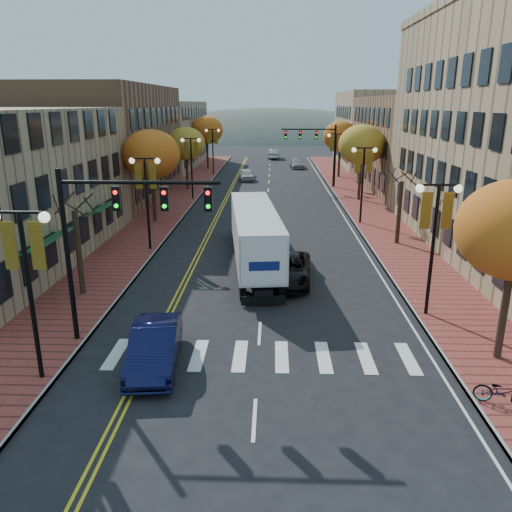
# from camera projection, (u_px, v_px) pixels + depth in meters

# --- Properties ---
(ground) EXTENTS (200.00, 200.00, 0.00)m
(ground) POSITION_uv_depth(u_px,v_px,m) (257.00, 384.00, 17.20)
(ground) COLOR black
(ground) RESTS_ON ground
(sidewalk_left) EXTENTS (4.00, 85.00, 0.15)m
(sidewalk_left) POSITION_uv_depth(u_px,v_px,m) (175.00, 202.00, 48.51)
(sidewalk_left) COLOR brown
(sidewalk_left) RESTS_ON ground
(sidewalk_right) EXTENTS (4.00, 85.00, 0.15)m
(sidewalk_right) POSITION_uv_depth(u_px,v_px,m) (361.00, 203.00, 47.94)
(sidewalk_right) COLOR brown
(sidewalk_right) RESTS_ON ground
(building_left_mid) EXTENTS (12.00, 24.00, 11.00)m
(building_left_mid) POSITION_uv_depth(u_px,v_px,m) (101.00, 142.00, 50.52)
(building_left_mid) COLOR brown
(building_left_mid) RESTS_ON ground
(building_left_far) EXTENTS (12.00, 26.00, 9.50)m
(building_left_far) POSITION_uv_depth(u_px,v_px,m) (156.00, 135.00, 74.62)
(building_left_far) COLOR #9E8966
(building_left_far) RESTS_ON ground
(building_right_mid) EXTENTS (15.00, 24.00, 10.00)m
(building_right_mid) POSITION_uv_depth(u_px,v_px,m) (435.00, 143.00, 55.26)
(building_right_mid) COLOR brown
(building_right_mid) RESTS_ON ground
(building_right_far) EXTENTS (15.00, 20.00, 11.00)m
(building_right_far) POSITION_uv_depth(u_px,v_px,m) (391.00, 129.00, 76.13)
(building_right_far) COLOR #9E8966
(building_right_far) RESTS_ON ground
(tree_left_a) EXTENTS (0.28, 0.28, 4.20)m
(tree_left_a) POSITION_uv_depth(u_px,v_px,m) (79.00, 253.00, 24.47)
(tree_left_a) COLOR #382619
(tree_left_a) RESTS_ON sidewalk_left
(tree_left_b) EXTENTS (4.48, 4.48, 7.21)m
(tree_left_b) POSITION_uv_depth(u_px,v_px,m) (151.00, 155.00, 38.82)
(tree_left_b) COLOR #382619
(tree_left_b) RESTS_ON sidewalk_left
(tree_left_c) EXTENTS (4.16, 4.16, 6.69)m
(tree_left_c) POSITION_uv_depth(u_px,v_px,m) (186.00, 144.00, 54.22)
(tree_left_c) COLOR #382619
(tree_left_c) RESTS_ON sidewalk_left
(tree_left_d) EXTENTS (4.61, 4.61, 7.42)m
(tree_left_d) POSITION_uv_depth(u_px,v_px,m) (207.00, 130.00, 71.25)
(tree_left_d) COLOR #382619
(tree_left_d) RESTS_ON sidewalk_left
(tree_right_b) EXTENTS (0.28, 0.28, 4.20)m
(tree_right_b) POSITION_uv_depth(u_px,v_px,m) (399.00, 213.00, 33.44)
(tree_right_b) COLOR #382619
(tree_right_b) RESTS_ON sidewalk_right
(tree_right_c) EXTENTS (4.48, 4.48, 7.21)m
(tree_right_c) POSITION_uv_depth(u_px,v_px,m) (362.00, 145.00, 47.79)
(tree_right_c) COLOR #382619
(tree_right_c) RESTS_ON sidewalk_right
(tree_right_d) EXTENTS (4.35, 4.35, 7.00)m
(tree_right_d) POSITION_uv_depth(u_px,v_px,m) (340.00, 136.00, 63.12)
(tree_right_d) COLOR #382619
(tree_right_d) RESTS_ON sidewalk_right
(lamp_left_a) EXTENTS (1.96, 0.36, 6.05)m
(lamp_left_a) POSITION_uv_depth(u_px,v_px,m) (26.00, 264.00, 16.18)
(lamp_left_a) COLOR black
(lamp_left_a) RESTS_ON ground
(lamp_left_b) EXTENTS (1.96, 0.36, 6.05)m
(lamp_left_b) POSITION_uv_depth(u_px,v_px,m) (146.00, 186.00, 31.46)
(lamp_left_b) COLOR black
(lamp_left_b) RESTS_ON ground
(lamp_left_c) EXTENTS (1.96, 0.36, 6.05)m
(lamp_left_c) POSITION_uv_depth(u_px,v_px,m) (191.00, 156.00, 48.66)
(lamp_left_c) COLOR black
(lamp_left_c) RESTS_ON ground
(lamp_left_d) EXTENTS (1.96, 0.36, 6.05)m
(lamp_left_d) POSITION_uv_depth(u_px,v_px,m) (213.00, 142.00, 65.85)
(lamp_left_d) COLOR black
(lamp_left_d) RESTS_ON ground
(lamp_right_a) EXTENTS (1.96, 0.36, 6.05)m
(lamp_right_a) POSITION_uv_depth(u_px,v_px,m) (435.00, 224.00, 21.43)
(lamp_right_a) COLOR black
(lamp_right_a) RESTS_ON ground
(lamp_right_b) EXTENTS (1.96, 0.36, 6.05)m
(lamp_right_b) POSITION_uv_depth(u_px,v_px,m) (363.00, 170.00, 38.62)
(lamp_right_b) COLOR black
(lamp_right_b) RESTS_ON ground
(lamp_right_c) EXTENTS (1.96, 0.36, 6.05)m
(lamp_right_c) POSITION_uv_depth(u_px,v_px,m) (336.00, 150.00, 55.82)
(lamp_right_c) COLOR black
(lamp_right_c) RESTS_ON ground
(traffic_mast_near) EXTENTS (6.10, 0.35, 7.00)m
(traffic_mast_near) POSITION_uv_depth(u_px,v_px,m) (114.00, 224.00, 18.79)
(traffic_mast_near) COLOR black
(traffic_mast_near) RESTS_ON ground
(traffic_mast_far) EXTENTS (6.10, 0.34, 7.00)m
(traffic_mast_far) POSITION_uv_depth(u_px,v_px,m) (318.00, 144.00, 55.70)
(traffic_mast_far) COLOR black
(traffic_mast_far) RESTS_ON ground
(semi_truck) EXTENTS (3.81, 14.39, 3.56)m
(semi_truck) POSITION_uv_depth(u_px,v_px,m) (253.00, 230.00, 29.52)
(semi_truck) COLOR black
(semi_truck) RESTS_ON ground
(navy_sedan) EXTENTS (2.11, 4.87, 1.56)m
(navy_sedan) POSITION_uv_depth(u_px,v_px,m) (155.00, 346.00, 18.21)
(navy_sedan) COLOR black
(navy_sedan) RESTS_ON ground
(black_suv) EXTENTS (2.84, 5.52, 1.49)m
(black_suv) POSITION_uv_depth(u_px,v_px,m) (287.00, 269.00, 26.80)
(black_suv) COLOR black
(black_suv) RESTS_ON ground
(car_far_white) EXTENTS (2.23, 4.37, 1.42)m
(car_far_white) POSITION_uv_depth(u_px,v_px,m) (247.00, 175.00, 62.40)
(car_far_white) COLOR silver
(car_far_white) RESTS_ON ground
(car_far_silver) EXTENTS (2.21, 4.87, 1.38)m
(car_far_silver) POSITION_uv_depth(u_px,v_px,m) (297.00, 163.00, 74.13)
(car_far_silver) COLOR #96969D
(car_far_silver) RESTS_ON ground
(car_far_oncoming) EXTENTS (2.14, 5.12, 1.64)m
(car_far_oncoming) POSITION_uv_depth(u_px,v_px,m) (274.00, 154.00, 86.46)
(car_far_oncoming) COLOR #AFB1B7
(car_far_oncoming) RESTS_ON ground
(bicycle) EXTENTS (1.82, 1.13, 0.90)m
(bicycle) POSITION_uv_depth(u_px,v_px,m) (503.00, 392.00, 15.67)
(bicycle) COLOR gray
(bicycle) RESTS_ON sidewalk_right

